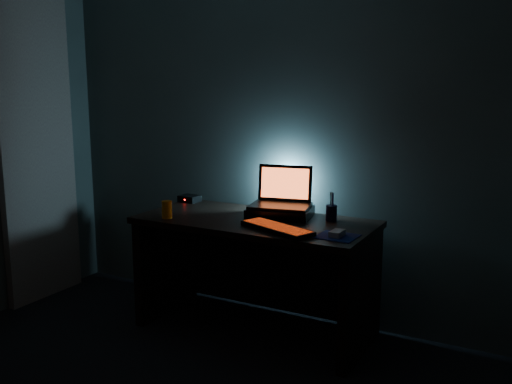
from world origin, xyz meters
TOP-DOWN VIEW (x-y plane):
  - room at (0.00, 0.00)m, footprint 3.50×4.00m
  - desk at (0.00, 1.67)m, footprint 1.50×0.70m
  - curtain at (-1.71, 1.42)m, footprint 0.06×0.65m
  - riser at (0.11, 1.76)m, footprint 0.45×0.38m
  - laptop at (0.10, 1.81)m, footprint 0.43×0.35m
  - keyboard at (0.25, 1.43)m, footprint 0.51×0.32m
  - mousepad at (0.61, 1.47)m, footprint 0.23×0.21m
  - mouse at (0.61, 1.47)m, footprint 0.07×0.11m
  - pen_cup at (0.44, 1.80)m, footprint 0.08×0.08m
  - juice_glass at (-0.51, 1.38)m, footprint 0.08×0.08m
  - router at (-0.68, 1.87)m, footprint 0.14×0.12m

SIDE VIEW (x-z plane):
  - desk at x=0.00m, z-range 0.12..0.87m
  - mousepad at x=0.61m, z-range 0.75..0.75m
  - keyboard at x=0.25m, z-range 0.75..0.78m
  - mouse at x=0.61m, z-range 0.75..0.79m
  - router at x=-0.68m, z-range 0.75..0.80m
  - riser at x=0.11m, z-range 0.75..0.81m
  - pen_cup at x=0.44m, z-range 0.75..0.85m
  - juice_glass at x=-0.51m, z-range 0.75..0.86m
  - laptop at x=0.10m, z-range 0.74..1.00m
  - curtain at x=-1.71m, z-range 0.00..2.30m
  - room at x=0.00m, z-range 0.00..2.50m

